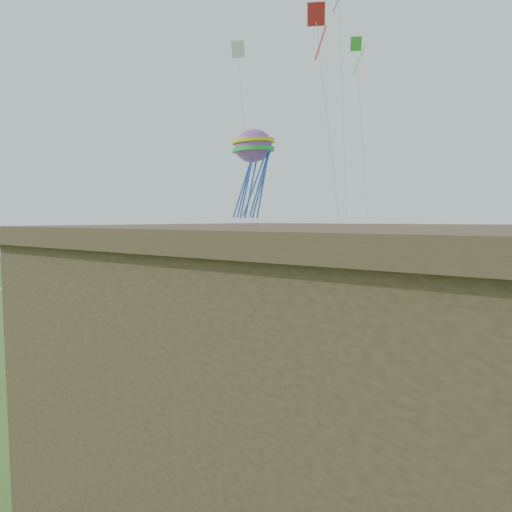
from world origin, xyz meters
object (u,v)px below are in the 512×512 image
object	(u,v)px
motel	(398,400)
octopus_kite	(253,171)
chainlink_fence	(195,354)
picnic_table	(178,395)

from	to	relation	value
motel	octopus_kite	size ratio (longest dim) A/B	2.29
chainlink_fence	motel	world-z (taller)	motel
motel	picnic_table	bearing A→B (deg)	164.50
chainlink_fence	octopus_kite	distance (m)	13.35
chainlink_fence	picnic_table	xyz separation A→B (m)	(3.09, -4.25, -0.14)
chainlink_fence	motel	distance (m)	15.06
chainlink_fence	octopus_kite	world-z (taller)	octopus_kite
picnic_table	chainlink_fence	bearing A→B (deg)	126.19
picnic_table	octopus_kite	size ratio (longest dim) A/B	0.30
picnic_table	motel	bearing A→B (deg)	-15.33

